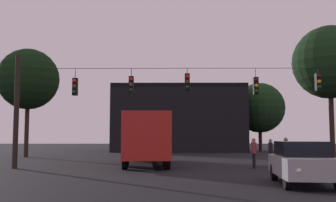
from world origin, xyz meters
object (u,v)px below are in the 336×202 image
(pedestrian_crossing_left, at_px, (271,151))
(car_near_right, at_px, (303,162))
(tree_behind_building, at_px, (260,108))
(pedestrian_crossing_center, at_px, (286,151))
(tree_left_silhouette, at_px, (28,79))
(pedestrian_crossing_right, at_px, (254,151))
(city_bus, at_px, (146,134))
(tree_right_far, at_px, (330,62))
(pedestrian_trailing, at_px, (287,151))

(pedestrian_crossing_left, bearing_deg, car_near_right, -97.45)
(tree_behind_building, bearing_deg, pedestrian_crossing_center, -99.89)
(pedestrian_crossing_center, relative_size, tree_left_silhouette, 0.18)
(car_near_right, relative_size, pedestrian_crossing_right, 2.74)
(car_near_right, distance_m, pedestrian_crossing_left, 9.63)
(car_near_right, height_order, pedestrian_crossing_left, pedestrian_crossing_left)
(city_bus, xyz_separation_m, pedestrian_crossing_center, (7.91, -3.06, -0.92))
(tree_behind_building, bearing_deg, tree_right_far, -87.12)
(pedestrian_crossing_right, relative_size, tree_behind_building, 0.19)
(pedestrian_crossing_left, bearing_deg, tree_right_far, 46.29)
(tree_left_silhouette, bearing_deg, pedestrian_crossing_center, -33.24)
(pedestrian_crossing_left, bearing_deg, city_bus, 169.27)
(car_near_right, distance_m, pedestrian_crossing_center, 8.09)
(city_bus, relative_size, tree_behind_building, 1.30)
(city_bus, distance_m, pedestrian_crossing_left, 7.67)
(tree_behind_building, relative_size, tree_right_far, 0.83)
(pedestrian_crossing_right, height_order, pedestrian_trailing, pedestrian_crossing_right)
(car_near_right, height_order, pedestrian_trailing, pedestrian_trailing)
(city_bus, relative_size, pedestrian_crossing_right, 6.83)
(car_near_right, relative_size, pedestrian_crossing_left, 2.82)
(city_bus, height_order, pedestrian_crossing_center, city_bus)
(city_bus, distance_m, pedestrian_trailing, 8.56)
(city_bus, bearing_deg, pedestrian_crossing_center, -21.14)
(pedestrian_crossing_right, relative_size, tree_right_far, 0.16)
(pedestrian_trailing, bearing_deg, pedestrian_crossing_right, -148.46)
(car_near_right, xyz_separation_m, tree_left_silhouette, (-17.07, 20.20, 5.94))
(pedestrian_trailing, xyz_separation_m, tree_right_far, (5.54, 7.13, 6.56))
(pedestrian_trailing, xyz_separation_m, tree_behind_building, (4.54, 27.04, 4.54))
(pedestrian_crossing_center, height_order, pedestrian_trailing, pedestrian_crossing_center)
(pedestrian_crossing_left, xyz_separation_m, pedestrian_crossing_center, (0.43, -1.64, 0.06))
(pedestrian_crossing_left, distance_m, tree_right_far, 11.28)
(car_near_right, bearing_deg, pedestrian_trailing, 77.20)
(city_bus, height_order, pedestrian_crossing_right, city_bus)
(tree_left_silhouette, height_order, tree_behind_building, tree_left_silhouette)
(pedestrian_trailing, relative_size, tree_right_far, 0.15)
(city_bus, relative_size, pedestrian_crossing_left, 7.03)
(city_bus, xyz_separation_m, pedestrian_trailing, (8.29, -1.90, -0.99))
(tree_behind_building, distance_m, tree_right_far, 20.04)
(pedestrian_crossing_left, bearing_deg, pedestrian_crossing_center, -75.27)
(pedestrian_crossing_left, bearing_deg, pedestrian_crossing_right, -126.88)
(pedestrian_crossing_center, distance_m, pedestrian_crossing_right, 1.80)
(pedestrian_trailing, bearing_deg, tree_right_far, 52.14)
(tree_left_silhouette, bearing_deg, tree_behind_building, 33.92)
(pedestrian_crossing_right, bearing_deg, city_bus, 152.12)
(pedestrian_crossing_center, bearing_deg, pedestrian_crossing_left, 104.73)
(pedestrian_crossing_right, bearing_deg, car_near_right, -89.16)
(tree_behind_building, bearing_deg, pedestrian_crossing_left, -101.39)
(car_near_right, bearing_deg, pedestrian_crossing_right, 90.84)
(city_bus, xyz_separation_m, tree_left_silhouette, (-10.84, 9.23, 4.87))
(pedestrian_crossing_right, distance_m, tree_right_far, 13.17)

